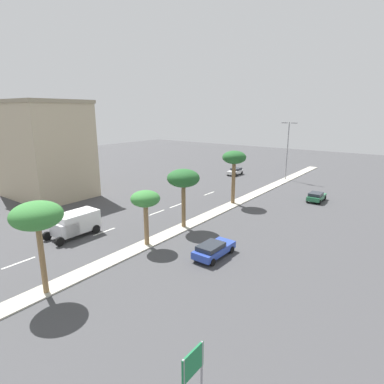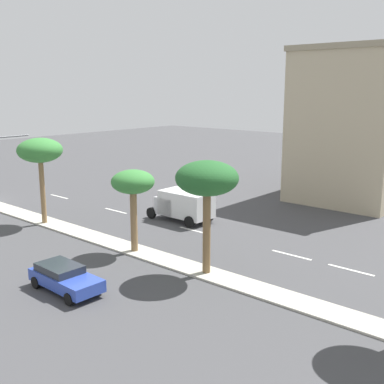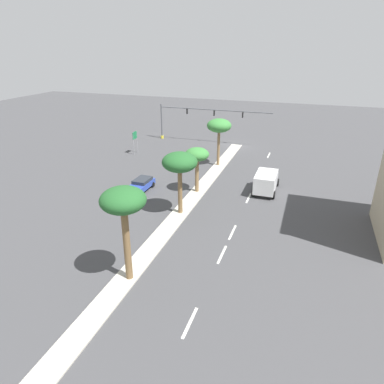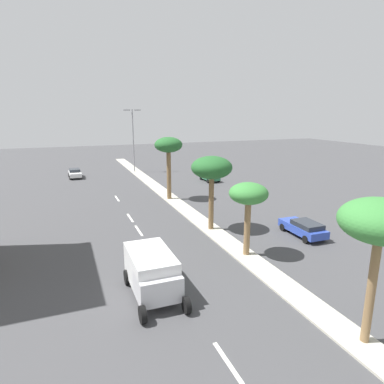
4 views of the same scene
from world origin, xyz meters
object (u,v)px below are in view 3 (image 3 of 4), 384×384
Objects in this scene: directional_road_sign at (135,138)px; box_truck at (266,181)px; palm_tree_rear at (219,126)px; palm_tree_center at (180,163)px; traffic_signal_gantry at (191,117)px; sedan_blue_right at (141,185)px; palm_tree_far at (123,204)px; palm_tree_inboard at (197,156)px.

directional_road_sign reaches higher than box_truck.
palm_tree_rear is at bearing -43.68° from box_truck.
palm_tree_center is 12.20m from box_truck.
palm_tree_center reaches higher than traffic_signal_gantry.
palm_tree_center is 9.18m from sedan_blue_right.
traffic_signal_gantry is 5.67× the size of directional_road_sign.
palm_tree_far reaches higher than traffic_signal_gantry.
palm_tree_inboard is 0.73× the size of palm_tree_far.
palm_tree_rear reaches higher than palm_tree_inboard.
palm_tree_far reaches higher than palm_tree_rear.
palm_tree_center is at bearing 91.07° from palm_tree_rear.
palm_tree_center is at bearing 129.16° from directional_road_sign.
palm_tree_far is at bearing 102.46° from traffic_signal_gantry.
palm_tree_inboard is (-14.20, 11.71, 1.97)m from directional_road_sign.
palm_tree_center is at bearing 147.81° from sedan_blue_right.
box_truck reaches higher than sedan_blue_right.
palm_tree_center is at bearing -88.69° from palm_tree_far.
sedan_blue_right is at bearing 17.41° from box_truck.
palm_tree_inboard is (-0.16, 10.24, -1.22)m from palm_tree_rear.
traffic_signal_gantry is at bearing -85.71° from sedan_blue_right.
palm_tree_far is (-0.41, 17.35, 1.75)m from palm_tree_inboard.
palm_tree_rear is 11.72m from box_truck.
palm_tree_center reaches higher than palm_tree_inboard.
palm_tree_center is 0.89× the size of palm_tree_far.
directional_road_sign is 32.74m from palm_tree_far.
palm_tree_center is 1.45× the size of sedan_blue_right.
box_truck is (-7.86, 7.51, -4.38)m from palm_tree_rear.
palm_tree_center is at bearing 106.82° from traffic_signal_gantry.
palm_tree_inboard is 1.19× the size of sedan_blue_right.
box_truck is at bearing 157.70° from directional_road_sign.
traffic_signal_gantry is at bearing -120.10° from directional_road_sign.
palm_tree_far is at bearing 91.17° from palm_tree_rear.
palm_tree_center is (-0.30, 16.14, -0.23)m from palm_tree_rear.
box_truck is at bearing -162.59° from sedan_blue_right.
palm_tree_far is at bearing 116.69° from directional_road_sign.
palm_tree_center reaches higher than box_truck.
palm_tree_far is 21.92m from box_truck.
directional_road_sign is 22.91m from palm_tree_center.
palm_tree_inboard is at bearing 110.66° from traffic_signal_gantry.
traffic_signal_gantry is 11.95m from directional_road_sign.
box_truck is at bearing 136.32° from palm_tree_rear.
palm_tree_rear is at bearing -88.93° from palm_tree_center.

